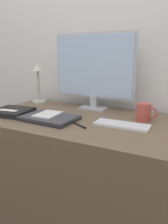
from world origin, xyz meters
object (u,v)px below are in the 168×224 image
Objects in this scene: desk_lamp at (38,80)px; notebook at (12,112)px; ereader at (48,114)px; pen at (78,124)px; keyboard at (122,125)px; monitor at (94,69)px; coffee_mug at (144,112)px; laptop at (50,118)px.

notebook is (0.06, -0.33, -0.16)m from desk_lamp.
pen is (0.21, -0.02, -0.02)m from ereader.
notebook is at bearing -177.49° from ereader.
pen is at bearing -155.54° from keyboard.
monitor is 0.46m from pen.
ereader is 1.40× the size of coffee_mug.
desk_lamp is 2.60× the size of coffee_mug.
desk_lamp is 2.32× the size of pen.
notebook is 0.78m from coffee_mug.
desk_lamp is at bearing 172.70° from coffee_mug.
ereader reaches higher than pen.
laptop is 0.03m from ereader.
ereader is at bearing 149.69° from laptop.
keyboard is 0.22m from pen.
desk_lamp is at bearing 134.78° from ereader.
notebook is at bearing -162.93° from coffee_mug.
laptop is at bearing -30.31° from ereader.
notebook reaches higher than pen.
laptop is 2.37× the size of pen.
monitor reaches higher than desk_lamp.
ereader is 0.66× the size of notebook.
desk_lamp reaches higher than notebook.
coffee_mug reaches higher than keyboard.
keyboard is 1.73× the size of ereader.
ereader is 0.54× the size of desk_lamp.
monitor is 0.45m from laptop.
keyboard is 2.16× the size of pen.
monitor is 4.80× the size of coffee_mug.
pen is at bearing -139.20° from coffee_mug.
pen is (-0.28, -0.24, -0.04)m from coffee_mug.
laptop is at bearing 0.02° from notebook.
laptop is 0.28m from notebook.
desk_lamp reaches higher than laptop.
desk_lamp is 0.65m from pen.
monitor is 1.84× the size of desk_lamp.
pen is (0.19, -0.01, -0.01)m from laptop.
monitor is 0.47m from keyboard.
keyboard is 0.40m from laptop.
coffee_mug is (0.47, 0.23, 0.04)m from laptop.
monitor is at bearing 136.29° from keyboard.
notebook is 1.89× the size of pen.
coffee_mug is at bearing 40.80° from pen.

